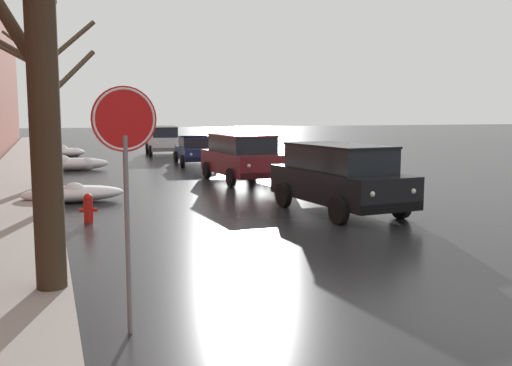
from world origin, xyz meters
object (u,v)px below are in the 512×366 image
bare_tree_mid_block (46,97)px  stop_sign_at_corner (125,143)px  bare_tree_at_the_corner (38,44)px  suv_black_approaching_near_lane (339,176)px  suv_maroon_parked_kerbside_close (242,156)px  bare_tree_second_along_sidewalk (43,97)px  fire_hydrant (88,208)px  sedan_darkblue_parked_kerbside_mid (196,150)px  suv_white_parked_far_down_block (163,139)px

bare_tree_mid_block → stop_sign_at_corner: (0.80, -14.52, -0.91)m
bare_tree_at_the_corner → suv_black_approaching_near_lane: bare_tree_at_the_corner is taller
suv_black_approaching_near_lane → bare_tree_mid_block: bearing=132.3°
suv_black_approaching_near_lane → suv_maroon_parked_kerbside_close: size_ratio=0.98×
bare_tree_second_along_sidewalk → fire_hydrant: 3.13m
bare_tree_second_along_sidewalk → sedan_darkblue_parked_kerbside_mid: size_ratio=1.22×
bare_tree_mid_block → fire_hydrant: (0.82, -7.07, -2.85)m
stop_sign_at_corner → suv_maroon_parked_kerbside_close: bearing=66.3°
suv_white_parked_far_down_block → bare_tree_mid_block: bearing=-115.1°
bare_tree_second_along_sidewalk → fire_hydrant: (0.92, -1.33, -2.67)m
bare_tree_at_the_corner → bare_tree_second_along_sidewalk: 7.03m
bare_tree_at_the_corner → stop_sign_at_corner: bearing=-63.0°
bare_tree_at_the_corner → suv_white_parked_far_down_block: bare_tree_at_the_corner is taller
suv_black_approaching_near_lane → suv_white_parked_far_down_block: bearing=90.9°
fire_hydrant → suv_black_approaching_near_lane: bearing=-7.4°
suv_white_parked_far_down_block → fire_hydrant: bearing=-105.5°
sedan_darkblue_parked_kerbside_mid → suv_white_parked_far_down_block: bearing=92.1°
stop_sign_at_corner → bare_tree_at_the_corner: bearing=117.0°
bare_tree_second_along_sidewalk → fire_hydrant: bearing=-55.3°
bare_tree_mid_block → suv_black_approaching_near_lane: (7.19, -7.90, -2.21)m
bare_tree_mid_block → sedan_darkblue_parked_kerbside_mid: (7.11, 7.31, -2.45)m
sedan_darkblue_parked_kerbside_mid → bare_tree_at_the_corner: bearing=-109.8°
bare_tree_at_the_corner → sedan_darkblue_parked_kerbside_mid: 21.49m
bare_tree_second_along_sidewalk → stop_sign_at_corner: 8.86m
bare_tree_at_the_corner → bare_tree_mid_block: size_ratio=1.10×
suv_maroon_parked_kerbside_close → suv_black_approaching_near_lane: bearing=-88.5°
bare_tree_mid_block → stop_sign_at_corner: size_ratio=2.04×
bare_tree_at_the_corner → stop_sign_at_corner: (0.91, -1.78, -1.28)m
bare_tree_second_along_sidewalk → suv_maroon_parked_kerbside_close: bearing=36.8°
bare_tree_second_along_sidewalk → suv_white_parked_far_down_block: 21.58m
suv_maroon_parked_kerbside_close → fire_hydrant: (-6.17, -6.63, -0.63)m
bare_tree_mid_block → stop_sign_at_corner: bearing=-86.8°
suv_white_parked_far_down_block → fire_hydrant: suv_white_parked_far_down_block is taller
bare_tree_second_along_sidewalk → suv_white_parked_far_down_block: bearing=71.2°
bare_tree_mid_block → suv_maroon_parked_kerbside_close: size_ratio=1.26×
bare_tree_mid_block → suv_white_parked_far_down_block: 16.27m
fire_hydrant → stop_sign_at_corner: bearing=-90.2°
bare_tree_second_along_sidewalk → stop_sign_at_corner: (0.90, -8.79, -0.74)m
bare_tree_mid_block → bare_tree_second_along_sidewalk: bearing=-91.0°
sedan_darkblue_parked_kerbside_mid → fire_hydrant: 15.69m
suv_black_approaching_near_lane → suv_maroon_parked_kerbside_close: (-0.20, 7.46, 0.00)m
suv_black_approaching_near_lane → sedan_darkblue_parked_kerbside_mid: bearing=90.3°
sedan_darkblue_parked_kerbside_mid → suv_white_parked_far_down_block: (-0.27, 7.29, 0.23)m
suv_maroon_parked_kerbside_close → sedan_darkblue_parked_kerbside_mid: bearing=89.2°
suv_maroon_parked_kerbside_close → stop_sign_at_corner: stop_sign_at_corner is taller
bare_tree_mid_block → suv_black_approaching_near_lane: bearing=-47.7°
bare_tree_at_the_corner → suv_white_parked_far_down_block: 28.32m
bare_tree_at_the_corner → stop_sign_at_corner: bare_tree_at_the_corner is taller
stop_sign_at_corner → suv_white_parked_far_down_block: bearing=78.3°
sedan_darkblue_parked_kerbside_mid → bare_tree_second_along_sidewalk: bearing=-118.9°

